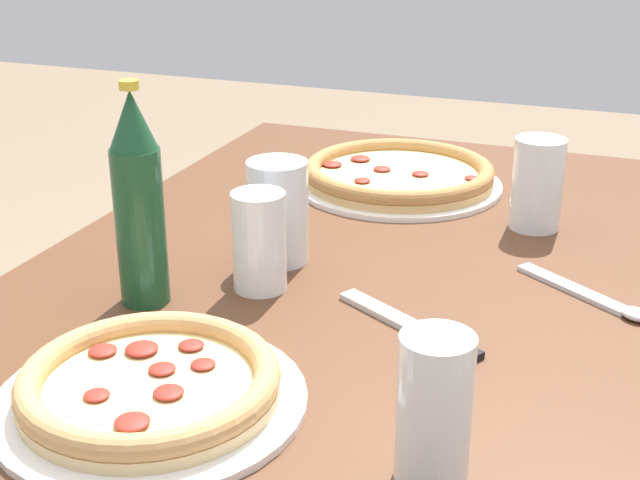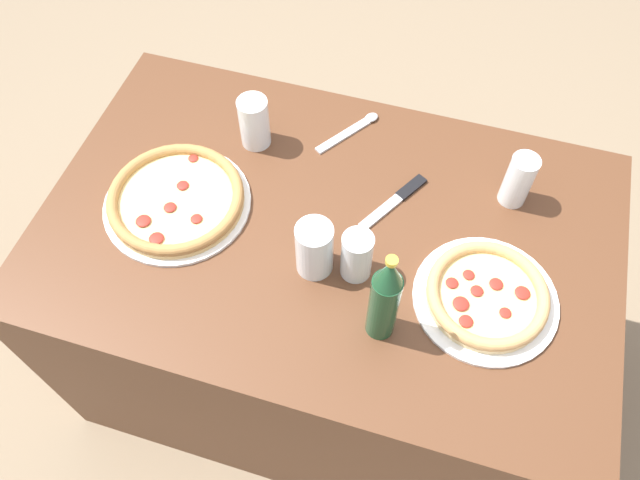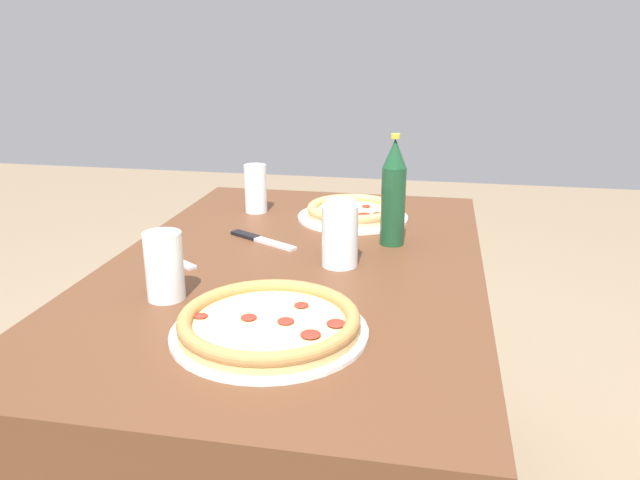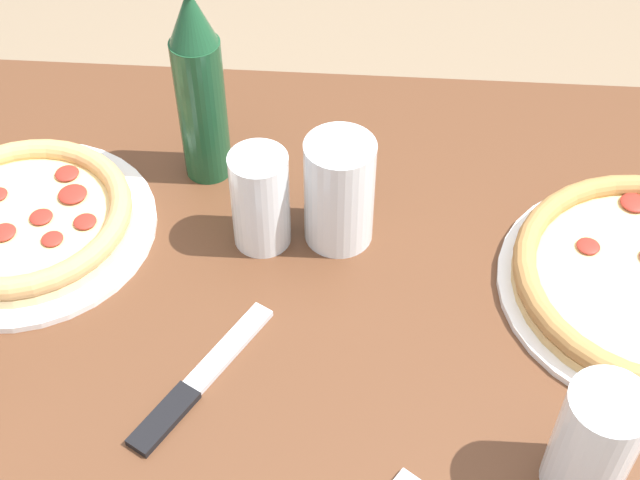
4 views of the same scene
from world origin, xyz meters
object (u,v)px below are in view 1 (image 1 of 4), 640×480
Objects in this scene: pizza_veggie at (150,386)px; beer_bottle at (138,201)px; glass_mango_juice at (279,216)px; knife at (413,328)px; spoon at (595,298)px; pizza_salami at (399,175)px; glass_lemonade at (434,417)px; glass_orange_juice at (259,244)px; glass_cola at (537,186)px.

beer_bottle is at bearing -147.96° from pizza_veggie.
knife is (0.13, 0.21, -0.05)m from glass_mango_juice.
beer_bottle is 0.53m from spoon.
glass_lemonade is (0.70, 0.23, 0.04)m from pizza_salami.
beer_bottle is at bearing -117.93° from glass_lemonade.
glass_orange_juice is 0.21m from knife.
glass_mango_juice is 0.20m from beer_bottle.
glass_cola is (-0.23, 0.29, 0.00)m from glass_mango_juice.
glass_cola is (-0.32, 0.28, 0.00)m from glass_orange_juice.
beer_bottle is 1.55× the size of spoon.
knife is at bearing 96.93° from beer_bottle.
glass_lemonade is at bearing 0.31° from glass_cola.
beer_bottle is at bearing -44.34° from glass_cola.
glass_cola is at bearing 155.38° from pizza_veggie.
pizza_veggie is 0.24m from beer_bottle.
glass_lemonade is 0.40m from spoon.
pizza_veggie and pizza_salami have the same top height.
pizza_veggie is at bearing -24.62° from glass_cola.
glass_orange_juice is 0.91× the size of glass_mango_juice.
pizza_salami is at bearing 169.40° from glass_mango_juice.
glass_mango_juice and glass_lemonade have the same top height.
glass_lemonade is (0.60, 0.00, -0.00)m from glass_cola.
knife is at bearing 58.65° from glass_mango_juice.
beer_bottle reaches higher than pizza_salami.
glass_mango_juice reaches higher than spoon.
pizza_salami reaches higher than knife.
glass_orange_juice reaches higher than pizza_salami.
pizza_veggie is 0.36m from glass_mango_juice.
glass_cola is 0.24m from spoon.
pizza_salami is 2.54× the size of glass_cola.
beer_bottle reaches higher than pizza_veggie.
glass_mango_juice reaches higher than knife.
beer_bottle is (0.50, -0.16, 0.10)m from pizza_salami.
pizza_salami is 1.96× the size of spoon.
glass_orange_juice is at bearing -101.48° from knife.
spoon is (-0.10, 0.38, -0.05)m from glass_orange_juice.
glass_mango_juice is 0.51× the size of beer_bottle.
spoon is at bearing 135.24° from pizza_veggie.
pizza_veggie is 0.27m from glass_orange_juice.
glass_orange_juice is at bearing -6.77° from pizza_salami.
glass_cola is at bearing 128.37° from glass_mango_juice.
glass_mango_juice is at bearing -121.35° from knife.
glass_mango_juice is (-0.35, -0.02, 0.04)m from pizza_veggie.
beer_bottle is 0.33m from knife.
glass_lemonade is 0.44m from beer_bottle.
glass_orange_juice is 0.39m from spoon.
beer_bottle is (0.39, -0.38, 0.06)m from glass_cola.
pizza_veggie is at bearing 1.86° from glass_orange_juice.
glass_mango_juice is 0.79× the size of spoon.
pizza_veggie is 2.23× the size of glass_lemonade.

